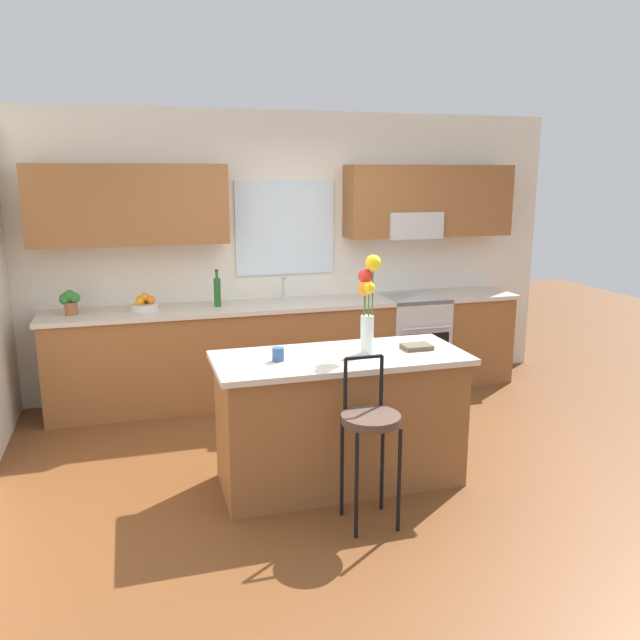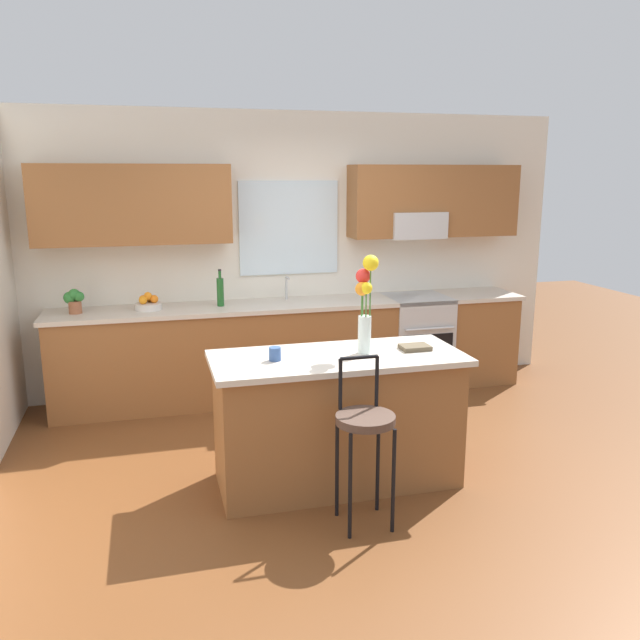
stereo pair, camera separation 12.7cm
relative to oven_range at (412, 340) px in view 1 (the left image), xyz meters
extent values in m
plane|color=brown|center=(-1.23, -1.68, -0.46)|extent=(14.00, 14.00, 0.00)
cube|color=silver|center=(-1.23, 0.38, 0.89)|extent=(5.60, 0.12, 2.70)
cube|color=brown|center=(-2.68, 0.15, 1.39)|extent=(1.71, 0.34, 0.70)
cube|color=brown|center=(0.21, 0.15, 1.39)|extent=(1.71, 0.34, 0.70)
cube|color=silver|center=(-1.23, 0.31, 1.14)|extent=(0.98, 0.03, 0.90)
cube|color=#B7BABC|center=(0.00, 0.12, 1.16)|extent=(0.56, 0.36, 0.26)
cube|color=brown|center=(-1.23, 0.02, -0.02)|extent=(4.50, 0.60, 0.88)
cube|color=beige|center=(-1.23, 0.02, 0.44)|extent=(4.56, 0.64, 0.04)
cube|color=#B7BABC|center=(-1.29, 0.02, 0.39)|extent=(0.54, 0.38, 0.11)
cylinder|color=#B7BABC|center=(-1.29, 0.18, 0.57)|extent=(0.02, 0.02, 0.22)
cylinder|color=#B7BABC|center=(-1.29, 0.12, 0.68)|extent=(0.02, 0.12, 0.02)
cube|color=#B7BABC|center=(0.00, 0.00, 0.00)|extent=(0.60, 0.60, 0.92)
cube|color=black|center=(0.00, -0.29, -0.06)|extent=(0.52, 0.02, 0.40)
cylinder|color=#B7BABC|center=(0.00, -0.33, 0.20)|extent=(0.50, 0.02, 0.02)
cube|color=brown|center=(-1.38, -1.85, -0.02)|extent=(1.63, 0.66, 0.88)
cube|color=beige|center=(-1.38, -1.85, 0.44)|extent=(1.71, 0.74, 0.04)
cylinder|color=black|center=(-1.51, -2.58, -0.13)|extent=(0.02, 0.02, 0.66)
cylinder|color=black|center=(-1.24, -2.58, -0.13)|extent=(0.02, 0.02, 0.66)
cylinder|color=black|center=(-1.51, -2.31, -0.13)|extent=(0.02, 0.02, 0.66)
cylinder|color=black|center=(-1.24, -2.31, -0.13)|extent=(0.02, 0.02, 0.66)
cylinder|color=#4C382D|center=(-1.38, -2.44, 0.23)|extent=(0.36, 0.36, 0.05)
cylinder|color=black|center=(-1.50, -2.31, 0.41)|extent=(0.02, 0.02, 0.32)
cylinder|color=black|center=(-1.26, -2.31, 0.41)|extent=(0.02, 0.02, 0.32)
cylinder|color=black|center=(-1.38, -2.31, 0.57)|extent=(0.23, 0.02, 0.02)
cylinder|color=silver|center=(-1.19, -1.85, 0.59)|extent=(0.09, 0.09, 0.26)
cylinder|color=#3D722D|center=(-1.15, -1.86, 0.81)|extent=(0.01, 0.01, 0.54)
sphere|color=yellow|center=(-1.15, -1.86, 1.08)|extent=(0.11, 0.11, 0.11)
cylinder|color=#3D722D|center=(-1.19, -1.81, 0.76)|extent=(0.01, 0.01, 0.45)
sphere|color=red|center=(-1.19, -1.81, 0.99)|extent=(0.10, 0.10, 0.10)
cylinder|color=#3D722D|center=(-1.21, -1.86, 0.72)|extent=(0.01, 0.01, 0.37)
sphere|color=orange|center=(-1.21, -1.86, 0.91)|extent=(0.09, 0.09, 0.09)
cylinder|color=#3D722D|center=(-1.19, -1.88, 0.73)|extent=(0.01, 0.01, 0.38)
sphere|color=yellow|center=(-1.19, -1.88, 0.92)|extent=(0.08, 0.08, 0.08)
cylinder|color=#33518C|center=(-1.81, -1.87, 0.51)|extent=(0.08, 0.08, 0.09)
cube|color=brown|center=(-0.82, -1.86, 0.48)|extent=(0.20, 0.15, 0.03)
cylinder|color=silver|center=(-2.60, 0.02, 0.49)|extent=(0.24, 0.24, 0.06)
sphere|color=orange|center=(-2.54, 0.02, 0.56)|extent=(0.07, 0.07, 0.07)
sphere|color=orange|center=(-2.58, 0.08, 0.56)|extent=(0.07, 0.07, 0.07)
sphere|color=orange|center=(-2.64, 0.06, 0.56)|extent=(0.07, 0.07, 0.07)
sphere|color=orange|center=(-2.64, -0.01, 0.56)|extent=(0.07, 0.07, 0.07)
sphere|color=orange|center=(-2.60, 0.02, 0.59)|extent=(0.07, 0.07, 0.07)
cylinder|color=#1E5923|center=(-1.95, 0.02, 0.59)|extent=(0.06, 0.06, 0.26)
cylinder|color=#1E5923|center=(-1.95, 0.02, 0.76)|extent=(0.03, 0.03, 0.07)
cylinder|color=black|center=(-1.95, 0.02, 0.80)|extent=(0.03, 0.03, 0.02)
cylinder|color=#9E5B3D|center=(-3.22, 0.02, 0.52)|extent=(0.11, 0.11, 0.11)
sphere|color=#2D7A33|center=(-3.22, 0.02, 0.63)|extent=(0.10, 0.10, 0.10)
sphere|color=#2D7A33|center=(-3.26, 0.03, 0.60)|extent=(0.11, 0.11, 0.11)
sphere|color=#2D7A33|center=(-3.18, 0.01, 0.61)|extent=(0.09, 0.09, 0.09)
camera|label=1|loc=(-2.71, -5.85, 1.66)|focal=36.35mm
camera|label=2|loc=(-2.58, -5.88, 1.66)|focal=36.35mm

